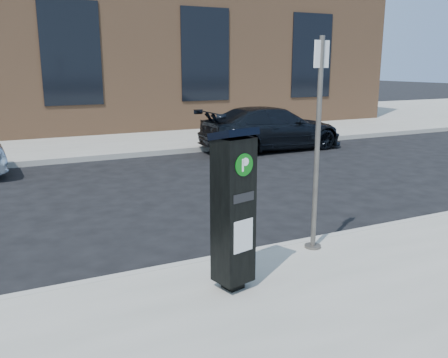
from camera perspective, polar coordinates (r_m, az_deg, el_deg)
ground at (r=6.45m, az=0.34°, el=-10.27°), size 120.00×120.00×0.00m
sidewalk_far at (r=19.63m, az=-18.18°, el=5.44°), size 60.00×12.00×0.15m
curb_near at (r=6.40m, az=0.42°, el=-9.72°), size 60.00×0.12×0.16m
curb_far at (r=13.80m, az=-14.61°, el=2.52°), size 60.00×0.12×0.16m
building at (r=22.49m, az=-20.11°, el=16.67°), size 28.00×10.05×8.25m
parking_kiosk at (r=5.16m, az=1.12°, el=-3.55°), size 0.49×0.46×1.83m
sign_pole at (r=6.36m, az=11.16°, el=3.72°), size 0.25×0.23×2.81m
car_dark at (r=15.05m, az=5.77°, el=6.10°), size 4.69×1.96×1.35m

